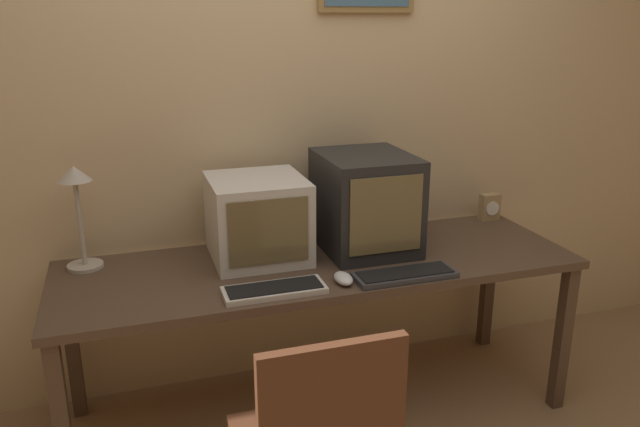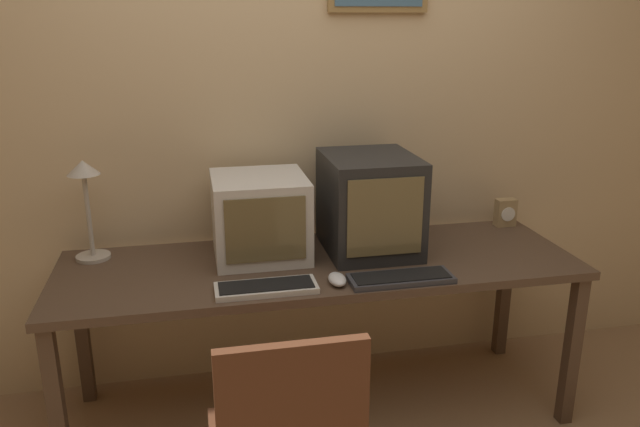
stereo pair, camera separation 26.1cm
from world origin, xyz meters
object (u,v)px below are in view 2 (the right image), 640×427
(desk_clock, at_px, (505,213))
(desk_lamp, at_px, (86,192))
(monitor_left, at_px, (260,216))
(mouse_near_keyboard, at_px, (337,279))
(keyboard_main, at_px, (266,288))
(keyboard_side, at_px, (401,278))
(monitor_right, at_px, (369,203))

(desk_clock, bearing_deg, desk_lamp, -178.86)
(monitor_left, distance_m, mouse_near_keyboard, 0.48)
(keyboard_main, xyz_separation_m, keyboard_side, (0.53, -0.02, 0.00))
(mouse_near_keyboard, height_order, desk_lamp, desk_lamp)
(keyboard_side, distance_m, desk_lamp, 1.36)
(keyboard_main, height_order, mouse_near_keyboard, mouse_near_keyboard)
(keyboard_side, relative_size, desk_clock, 3.03)
(keyboard_side, relative_size, desk_lamp, 0.96)
(mouse_near_keyboard, bearing_deg, monitor_left, 123.90)
(monitor_left, relative_size, keyboard_main, 1.07)
(monitor_right, bearing_deg, desk_clock, 12.98)
(keyboard_main, relative_size, desk_clock, 2.84)
(monitor_left, relative_size, keyboard_side, 1.00)
(monitor_left, xyz_separation_m, keyboard_side, (0.51, -0.41, -0.16))
(desk_lamp, bearing_deg, keyboard_main, -35.04)
(monitor_right, height_order, keyboard_main, monitor_right)
(desk_lamp, bearing_deg, monitor_left, -8.05)
(mouse_near_keyboard, distance_m, desk_lamp, 1.12)
(monitor_left, xyz_separation_m, desk_clock, (1.24, 0.14, -0.11))
(keyboard_main, relative_size, keyboard_side, 0.94)
(keyboard_side, bearing_deg, desk_clock, 36.67)
(keyboard_main, bearing_deg, monitor_right, 34.57)
(monitor_left, bearing_deg, keyboard_main, -93.75)
(keyboard_main, xyz_separation_m, mouse_near_keyboard, (0.28, 0.00, 0.01))
(keyboard_main, bearing_deg, desk_clock, 22.50)
(monitor_right, xyz_separation_m, keyboard_side, (0.03, -0.37, -0.20))
(monitor_right, relative_size, desk_lamp, 1.07)
(desk_clock, height_order, desk_lamp, desk_lamp)
(keyboard_main, distance_m, mouse_near_keyboard, 0.28)
(monitor_right, height_order, mouse_near_keyboard, monitor_right)
(monitor_right, bearing_deg, keyboard_side, -85.81)
(desk_lamp, bearing_deg, mouse_near_keyboard, -26.32)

